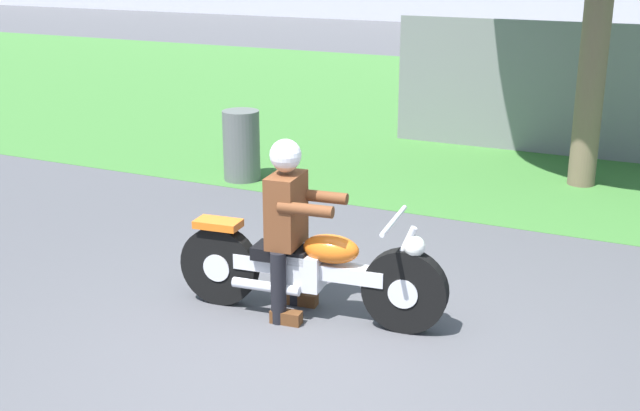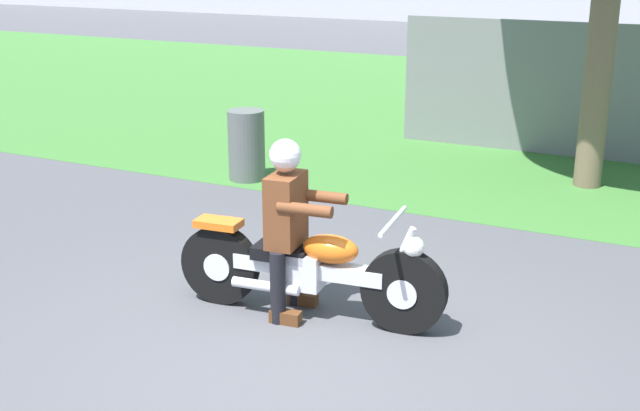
# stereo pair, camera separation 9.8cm
# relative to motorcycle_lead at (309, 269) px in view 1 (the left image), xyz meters

# --- Properties ---
(ground) EXTENTS (120.00, 120.00, 0.00)m
(ground) POSITION_rel_motorcycle_lead_xyz_m (0.26, -0.84, -0.39)
(ground) COLOR #4C4C51
(grass_verge) EXTENTS (60.00, 12.00, 0.01)m
(grass_verge) POSITION_rel_motorcycle_lead_xyz_m (0.26, 8.74, -0.39)
(grass_verge) COLOR #3D7533
(grass_verge) RESTS_ON ground
(motorcycle_lead) EXTENTS (2.17, 0.66, 0.88)m
(motorcycle_lead) POSITION_rel_motorcycle_lead_xyz_m (0.00, 0.00, 0.00)
(motorcycle_lead) COLOR black
(motorcycle_lead) RESTS_ON ground
(rider_lead) EXTENTS (0.58, 0.50, 1.40)m
(rider_lead) POSITION_rel_motorcycle_lead_xyz_m (-0.17, -0.02, 0.43)
(rider_lead) COLOR black
(rider_lead) RESTS_ON ground
(trash_can) EXTENTS (0.45, 0.45, 0.86)m
(trash_can) POSITION_rel_motorcycle_lead_xyz_m (-2.47, 3.11, 0.04)
(trash_can) COLOR #595E5B
(trash_can) RESTS_ON ground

